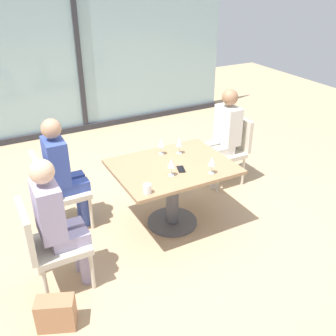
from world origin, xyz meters
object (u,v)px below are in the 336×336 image
wine_glass_3 (212,161)px  cell_phone_on_table (181,169)px  chair_far_right (229,146)px  wine_glass_1 (179,142)px  person_side_end (57,218)px  wine_glass_0 (171,164)px  coffee_cup (147,189)px  person_far_left (63,169)px  wine_glass_2 (161,143)px  dining_table_main (172,180)px  chair_far_left (55,188)px  person_far_right (223,133)px  chair_side_end (48,241)px  handbag_0 (56,313)px

wine_glass_3 → cell_phone_on_table: wine_glass_3 is taller
chair_far_right → wine_glass_1: bearing=-161.9°
person_side_end → wine_glass_0: (1.18, 0.16, 0.16)m
chair_far_right → coffee_cup: chair_far_right is taller
person_far_left → wine_glass_2: (1.04, -0.23, 0.16)m
dining_table_main → chair_far_left: (-1.13, 0.52, -0.05)m
dining_table_main → coffee_cup: 0.65m
wine_glass_1 → person_side_end: bearing=-159.3°
wine_glass_0 → wine_glass_1: size_ratio=1.00×
person_far_right → wine_glass_0: bearing=-148.0°
wine_glass_0 → wine_glass_1: same height
person_side_end → wine_glass_2: 1.47m
dining_table_main → wine_glass_1: size_ratio=6.62×
wine_glass_0 → coffee_cup: 0.41m
chair_side_end → chair_far_left: 0.91m
chair_far_left → coffee_cup: 1.15m
wine_glass_1 → coffee_cup: 0.91m
wine_glass_3 → cell_phone_on_table: bearing=137.5°
wine_glass_2 → coffee_cup: bearing=-126.0°
coffee_cup → cell_phone_on_table: size_ratio=0.62×
wine_glass_2 → cell_phone_on_table: 0.44m
wine_glass_1 → person_far_left: bearing=166.2°
dining_table_main → chair_far_right: chair_far_right is taller
chair_side_end → wine_glass_1: 1.74m
cell_phone_on_table → handbag_0: 1.77m
chair_far_left → dining_table_main: bearing=-24.7°
wine_glass_1 → wine_glass_0: bearing=-128.2°
person_side_end → wine_glass_2: person_side_end is taller
person_far_right → chair_far_right: bearing=0.0°
person_far_right → handbag_0: 2.89m
chair_far_right → wine_glass_2: 1.19m
dining_table_main → handbag_0: dining_table_main is taller
wine_glass_2 → person_far_left: bearing=167.7°
person_far_left → wine_glass_1: person_far_left is taller
wine_glass_3 → coffee_cup: (-0.73, -0.04, -0.09)m
dining_table_main → handbag_0: (-1.49, -0.81, -0.41)m
handbag_0 → wine_glass_0: bearing=46.9°
wine_glass_1 → handbag_0: (-1.70, -1.03, -0.72)m
person_far_right → wine_glass_2: size_ratio=6.81×
person_far_left → wine_glass_0: (0.90, -0.71, 0.16)m
dining_table_main → coffee_cup: bearing=-141.0°
dining_table_main → chair_far_right: 1.24m
person_side_end → chair_far_right: bearing=19.7°
chair_far_left → wine_glass_2: size_ratio=4.70×
wine_glass_1 → cell_phone_on_table: 0.41m
wine_glass_3 → coffee_cup: size_ratio=2.06×
dining_table_main → wine_glass_3: wine_glass_3 is taller
dining_table_main → wine_glass_3: bearing=-52.3°
wine_glass_2 → coffee_cup: (-0.49, -0.68, -0.09)m
chair_far_right → cell_phone_on_table: 1.30m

